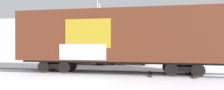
{
  "coord_description": "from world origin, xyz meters",
  "views": [
    {
      "loc": [
        0.47,
        -13.69,
        2.25
      ],
      "look_at": [
        -1.45,
        2.98,
        2.13
      ],
      "focal_mm": 29.07,
      "sensor_mm": 36.0,
      "label": 1
    }
  ],
  "objects_px": {
    "freight_car": "(117,37)",
    "parked_car_red": "(87,56)",
    "flagpole": "(98,24)",
    "parked_car_tan": "(128,56)"
  },
  "relations": [
    {
      "from": "freight_car",
      "to": "parked_car_red",
      "type": "distance_m",
      "value": 7.2
    },
    {
      "from": "freight_car",
      "to": "flagpole",
      "type": "distance_m",
      "value": 14.78
    },
    {
      "from": "flagpole",
      "to": "parked_car_tan",
      "type": "relative_size",
      "value": 1.86
    },
    {
      "from": "freight_car",
      "to": "parked_car_red",
      "type": "height_order",
      "value": "freight_car"
    },
    {
      "from": "flagpole",
      "to": "parked_car_tan",
      "type": "height_order",
      "value": "flagpole"
    },
    {
      "from": "freight_car",
      "to": "parked_car_red",
      "type": "bearing_deg",
      "value": 122.6
    },
    {
      "from": "freight_car",
      "to": "parked_car_tan",
      "type": "xyz_separation_m",
      "value": [
        0.72,
        6.11,
        -1.93
      ]
    },
    {
      "from": "freight_car",
      "to": "flagpole",
      "type": "xyz_separation_m",
      "value": [
        -4.19,
        13.94,
        2.57
      ]
    },
    {
      "from": "parked_car_red",
      "to": "parked_car_tan",
      "type": "relative_size",
      "value": 1.0
    },
    {
      "from": "parked_car_red",
      "to": "parked_car_tan",
      "type": "height_order",
      "value": "parked_car_red"
    }
  ]
}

